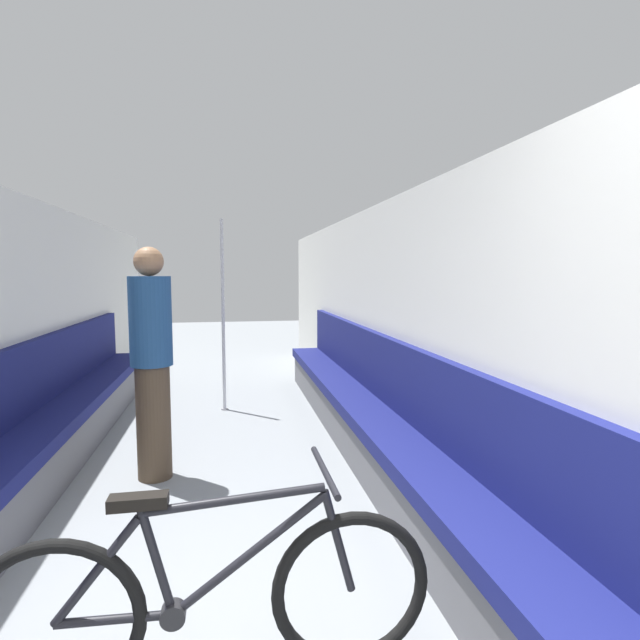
{
  "coord_description": "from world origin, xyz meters",
  "views": [
    {
      "loc": [
        0.11,
        -0.65,
        1.51
      ],
      "look_at": [
        0.64,
        2.22,
        1.24
      ],
      "focal_mm": 28.0,
      "sensor_mm": 36.0,
      "label": 1
    }
  ],
  "objects": [
    {
      "name": "grab_pole_near",
      "position": [
        0.06,
        4.87,
        1.02
      ],
      "size": [
        0.08,
        0.08,
        2.09
      ],
      "color": "gray",
      "rests_on": "ground"
    },
    {
      "name": "wall_right",
      "position": [
        1.46,
        3.47,
        1.06
      ],
      "size": [
        0.1,
        10.13,
        2.11
      ],
      "primitive_type": "cube",
      "color": "silver",
      "rests_on": "ground"
    },
    {
      "name": "bench_seat_row_right",
      "position": [
        1.23,
        3.27,
        0.32
      ],
      "size": [
        0.42,
        5.87,
        0.99
      ],
      "color": "#5B5B60",
      "rests_on": "ground"
    },
    {
      "name": "bench_seat_row_left",
      "position": [
        -1.23,
        3.27,
        0.32
      ],
      "size": [
        0.42,
        5.87,
        0.99
      ],
      "color": "#5B5B60",
      "rests_on": "ground"
    },
    {
      "name": "bicycle",
      "position": [
        0.03,
        1.1,
        0.33
      ],
      "size": [
        1.67,
        0.46,
        0.8
      ],
      "rotation": [
        0.0,
        0.0,
        0.26
      ],
      "color": "black",
      "rests_on": "ground"
    },
    {
      "name": "passenger_standing",
      "position": [
        -0.44,
        3.09,
        0.88
      ],
      "size": [
        0.3,
        0.3,
        1.7
      ],
      "rotation": [
        0.0,
        0.0,
        -0.15
      ],
      "color": "#473828",
      "rests_on": "ground"
    },
    {
      "name": "wall_left",
      "position": [
        -1.46,
        3.47,
        1.06
      ],
      "size": [
        0.1,
        10.13,
        2.11
      ],
      "primitive_type": "cube",
      "color": "silver",
      "rests_on": "ground"
    }
  ]
}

